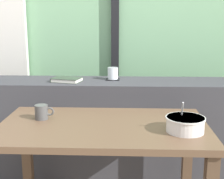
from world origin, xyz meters
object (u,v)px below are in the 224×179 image
object	(u,v)px
closed_book	(67,80)
soup_bowl	(185,125)
breakfast_table	(103,142)
juice_glass	(113,74)
ceramic_mug	(42,112)
coaster_square	(113,79)

from	to	relation	value
closed_book	soup_bowl	distance (m)	1.04
soup_bowl	breakfast_table	bearing A→B (deg)	167.48
closed_book	breakfast_table	bearing A→B (deg)	-63.21
breakfast_table	juice_glass	xyz separation A→B (m)	(0.03, 0.71, 0.27)
soup_bowl	ceramic_mug	bearing A→B (deg)	167.39
breakfast_table	soup_bowl	distance (m)	0.47
juice_glass	coaster_square	bearing A→B (deg)	0.00
coaster_square	closed_book	size ratio (longest dim) A/B	0.43
coaster_square	ceramic_mug	world-z (taller)	coaster_square
closed_book	ceramic_mug	distance (m)	0.55
breakfast_table	coaster_square	distance (m)	0.74
breakfast_table	closed_book	size ratio (longest dim) A/B	4.99
coaster_square	ceramic_mug	size ratio (longest dim) A/B	0.88
juice_glass	breakfast_table	bearing A→B (deg)	-92.11
ceramic_mug	breakfast_table	bearing A→B (deg)	-12.73
coaster_square	soup_bowl	bearing A→B (deg)	-63.06
breakfast_table	juice_glass	distance (m)	0.76
breakfast_table	coaster_square	world-z (taller)	coaster_square
closed_book	ceramic_mug	xyz separation A→B (m)	(-0.05, -0.54, -0.09)
ceramic_mug	coaster_square	bearing A→B (deg)	58.01
breakfast_table	juice_glass	world-z (taller)	juice_glass
breakfast_table	soup_bowl	bearing A→B (deg)	-12.52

